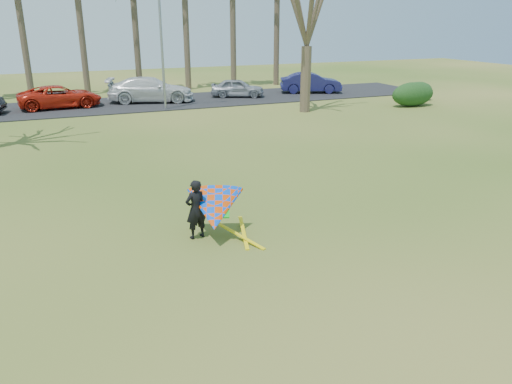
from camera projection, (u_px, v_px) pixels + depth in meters
name	position (u px, v px, depth m)	size (l,w,h in m)	color
ground	(287.00, 259.00, 12.26)	(100.00, 100.00, 0.00)	#265412
parking_strip	(127.00, 104.00, 34.04)	(46.00, 7.00, 0.06)	black
bare_tree_right	(308.00, 1.00, 29.41)	(6.27, 6.27, 9.21)	brown
streetlight	(164.00, 38.00, 30.74)	(2.28, 0.18, 8.00)	gray
hedge_near	(413.00, 94.00, 33.25)	(3.19, 1.45, 1.59)	#163914
hedge_far	(418.00, 91.00, 35.50)	(2.42, 1.14, 1.34)	#163A15
car_2	(60.00, 97.00, 32.38)	(2.38, 5.17, 1.44)	red
car_3	(151.00, 90.00, 34.60)	(2.38, 5.85, 1.70)	silver
car_4	(237.00, 88.00, 36.88)	(1.56, 3.88, 1.32)	#8E919A
car_5	(311.00, 83.00, 38.93)	(1.64, 4.70, 1.55)	#1B1B53
kite_flyer	(213.00, 209.00, 13.13)	(2.13, 2.39, 2.02)	black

